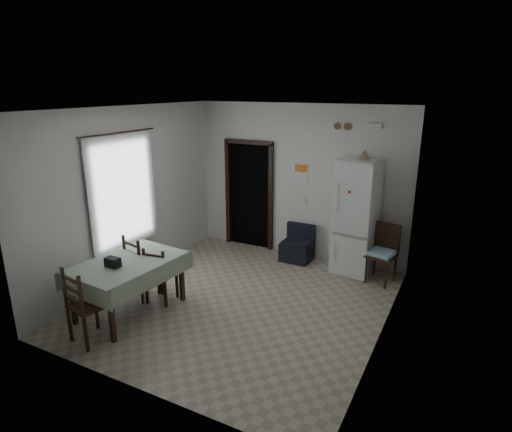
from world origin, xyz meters
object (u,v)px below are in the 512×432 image
object	(u,v)px
fridge	(356,217)
dining_chair_near_head	(89,304)
navy_seat	(297,243)
dining_chair_far_left	(143,265)
dining_table	(130,287)
corner_chair	(381,254)
dining_chair_far_right	(161,274)

from	to	relation	value
fridge	dining_chair_near_head	bearing A→B (deg)	-116.39
navy_seat	dining_chair_far_left	bearing A→B (deg)	-122.84
dining_table	dining_chair_near_head	distance (m)	0.80
corner_chair	dining_table	xyz separation A→B (m)	(-3.03, -2.71, -0.10)
dining_chair_far_left	dining_table	bearing A→B (deg)	121.60
corner_chair	dining_chair_near_head	distance (m)	4.58
corner_chair	navy_seat	bearing A→B (deg)	-175.78
dining_table	navy_seat	bearing A→B (deg)	69.20
navy_seat	dining_table	distance (m)	3.26
fridge	dining_chair_far_right	xyz separation A→B (m)	(-2.33, -2.45, -0.56)
navy_seat	dining_chair_far_right	xyz separation A→B (m)	(-1.24, -2.45, 0.12)
navy_seat	dining_chair_far_left	size ratio (longest dim) A/B	0.66
navy_seat	dining_chair_far_right	world-z (taller)	dining_chair_far_right
dining_chair_far_left	dining_chair_far_right	world-z (taller)	dining_chair_far_left
fridge	corner_chair	xyz separation A→B (m)	(0.52, -0.23, -0.51)
fridge	dining_chair_near_head	world-z (taller)	fridge
dining_chair_far_left	dining_chair_far_right	size ratio (longest dim) A/B	1.13
dining_chair_near_head	dining_chair_far_left	bearing A→B (deg)	-68.72
dining_chair_far_left	dining_chair_near_head	xyz separation A→B (m)	(0.23, -1.28, 0.01)
dining_chair_far_right	corner_chair	bearing A→B (deg)	-149.00
dining_chair_far_left	fridge	bearing A→B (deg)	-125.32
dining_table	dining_chair_far_right	world-z (taller)	dining_chair_far_right
dining_table	dining_chair_far_right	size ratio (longest dim) A/B	1.70
fridge	dining_chair_near_head	distance (m)	4.48
navy_seat	corner_chair	bearing A→B (deg)	-7.86
navy_seat	corner_chair	size ratio (longest dim) A/B	0.67
fridge	dining_chair_far_left	bearing A→B (deg)	-130.73
corner_chair	fridge	bearing A→B (deg)	168.56
fridge	dining_chair_far_left	xyz separation A→B (m)	(-2.68, -2.44, -0.50)
dining_chair_far_right	fridge	bearing A→B (deg)	-140.48
corner_chair	dining_table	bearing A→B (deg)	-125.86
dining_table	dining_chair_far_left	distance (m)	0.53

